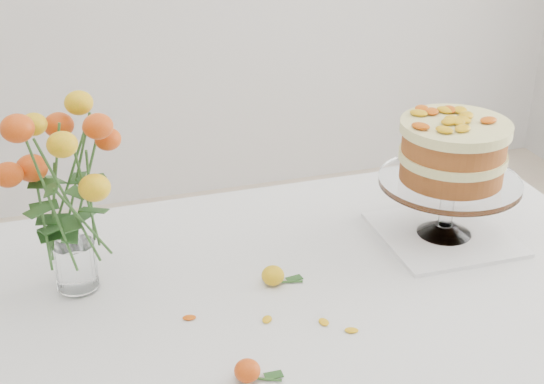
{
  "coord_description": "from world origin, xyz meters",
  "views": [
    {
      "loc": [
        -0.47,
        -1.23,
        1.61
      ],
      "look_at": [
        -0.05,
        0.1,
        0.92
      ],
      "focal_mm": 50.0,
      "sensor_mm": 36.0,
      "label": 1
    }
  ],
  "objects": [
    {
      "name": "rose_vase",
      "position": [
        -0.45,
        0.12,
        1.0
      ],
      "size": [
        0.28,
        0.28,
        0.42
      ],
      "rotation": [
        0.0,
        0.0,
        -0.02
      ],
      "color": "white",
      "rests_on": "table"
    },
    {
      "name": "stray_petal_a",
      "position": [
        -0.12,
        -0.1,
        0.76
      ],
      "size": [
        0.03,
        0.02,
        0.0
      ],
      "primitive_type": "ellipsoid",
      "color": "#E9A90E",
      "rests_on": "table"
    },
    {
      "name": "table",
      "position": [
        0.0,
        0.0,
        0.67
      ],
      "size": [
        1.43,
        0.93,
        0.76
      ],
      "color": "tan",
      "rests_on": "ground"
    },
    {
      "name": "stray_petal_c",
      "position": [
        0.02,
        -0.18,
        0.76
      ],
      "size": [
        0.03,
        0.02,
        0.0
      ],
      "primitive_type": "ellipsoid",
      "color": "#E9A90E",
      "rests_on": "table"
    },
    {
      "name": "napkin",
      "position": [
        0.36,
        0.09,
        0.76
      ],
      "size": [
        0.29,
        0.29,
        0.01
      ],
      "primitive_type": "cube",
      "rotation": [
        0.0,
        0.0,
        -0.01
      ],
      "color": "white",
      "rests_on": "table"
    },
    {
      "name": "stray_petal_d",
      "position": [
        -0.26,
        -0.05,
        0.76
      ],
      "size": [
        0.03,
        0.02,
        0.0
      ],
      "primitive_type": "ellipsoid",
      "color": "#E9A90E",
      "rests_on": "table"
    },
    {
      "name": "cake_stand",
      "position": [
        0.36,
        0.09,
        0.95
      ],
      "size": [
        0.31,
        0.31,
        0.28
      ],
      "rotation": [
        0.0,
        0.0,
        -0.02
      ],
      "color": "white",
      "rests_on": "napkin"
    },
    {
      "name": "stray_petal_b",
      "position": [
        -0.02,
        -0.14,
        0.76
      ],
      "size": [
        0.03,
        0.02,
        0.0
      ],
      "primitive_type": "ellipsoid",
      "color": "#E9A90E",
      "rests_on": "table"
    },
    {
      "name": "loose_rose_near",
      "position": [
        -0.07,
        0.02,
        0.78
      ],
      "size": [
        0.08,
        0.05,
        0.04
      ],
      "rotation": [
        0.0,
        0.0,
        -0.26
      ],
      "color": "#FFAF16",
      "rests_on": "table"
    },
    {
      "name": "loose_rose_far",
      "position": [
        -0.2,
        -0.25,
        0.78
      ],
      "size": [
        0.08,
        0.05,
        0.04
      ],
      "rotation": [
        0.0,
        0.0,
        -0.42
      ],
      "color": "#CF3D0A",
      "rests_on": "table"
    }
  ]
}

